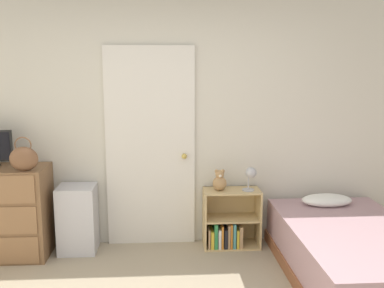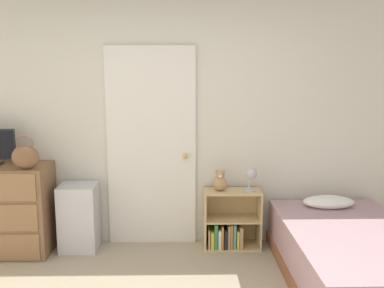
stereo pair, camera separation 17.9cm
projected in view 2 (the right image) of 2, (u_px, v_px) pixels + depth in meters
name	position (u px, v px, depth m)	size (l,w,h in m)	color
wall_back	(172.00, 124.00, 4.46)	(10.00, 0.06, 2.55)	beige
door_closed	(152.00, 147.00, 4.45)	(0.92, 0.09, 2.07)	silver
handbag	(26.00, 157.00, 4.04)	(0.26, 0.11, 0.32)	brown
storage_bin	(79.00, 217.00, 4.39)	(0.37, 0.34, 0.68)	silver
bookshelf	(229.00, 226.00, 4.46)	(0.59, 0.30, 0.61)	tan
teddy_bear	(220.00, 182.00, 4.37)	(0.14, 0.14, 0.22)	tan
desk_lamp	(251.00, 175.00, 4.32)	(0.14, 0.14, 0.25)	#B2B2B7
bed	(353.00, 257.00, 3.70)	(1.14, 1.90, 0.58)	brown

